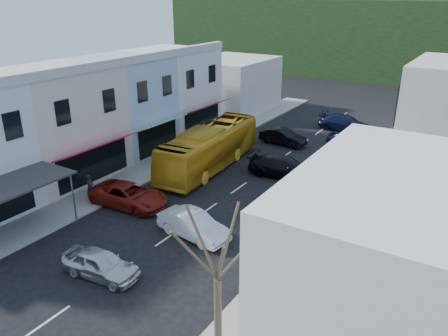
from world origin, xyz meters
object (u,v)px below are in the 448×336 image
at_px(car_white, 193,225).
at_px(traffic_signal, 396,109).
at_px(car_red, 129,196).
at_px(direction_sign, 254,241).
at_px(pedestrian_left, 90,187).
at_px(car_silver, 101,263).
at_px(bus, 210,149).
at_px(street_tree, 218,279).

relative_size(car_white, traffic_signal, 0.95).
bearing_deg(car_red, direction_sign, -108.86).
bearing_deg(traffic_signal, pedestrian_left, 54.00).
height_order(car_red, direction_sign, direction_sign).
xyz_separation_m(car_white, car_red, (-5.79, 0.97, 0.00)).
bearing_deg(car_silver, bus, 7.84).
xyz_separation_m(car_silver, street_tree, (7.75, -1.54, 3.03)).
bearing_deg(street_tree, pedestrian_left, 154.04).
distance_m(car_red, pedestrian_left, 2.79).
relative_size(street_tree, traffic_signal, 1.60).
xyz_separation_m(car_red, street_tree, (11.92, -7.92, 3.03)).
bearing_deg(car_white, car_red, 87.82).
height_order(car_red, traffic_signal, traffic_signal).
relative_size(car_silver, car_white, 1.00).
bearing_deg(street_tree, traffic_signal, 91.81).
bearing_deg(pedestrian_left, traffic_signal, -45.46).
xyz_separation_m(direction_sign, traffic_signal, (0.25, 28.90, 0.23)).
xyz_separation_m(car_silver, pedestrian_left, (-6.81, 5.54, 0.30)).
relative_size(car_silver, street_tree, 0.59).
distance_m(bus, traffic_signal, 20.51).
bearing_deg(street_tree, car_red, 146.39).
distance_m(car_silver, car_white, 5.65).
xyz_separation_m(car_silver, car_red, (-4.17, 6.38, 0.00)).
relative_size(pedestrian_left, direction_sign, 0.40).
bearing_deg(car_silver, traffic_signal, -17.01).
distance_m(bus, car_red, 8.47).
height_order(car_silver, pedestrian_left, pedestrian_left).
bearing_deg(bus, traffic_signal, 55.45).
height_order(car_white, traffic_signal, traffic_signal).
distance_m(car_white, pedestrian_left, 8.44).
relative_size(car_red, pedestrian_left, 2.71).
distance_m(pedestrian_left, street_tree, 16.42).
bearing_deg(car_white, bus, 35.93).
xyz_separation_m(car_red, direction_sign, (10.58, -2.70, 1.40)).
bearing_deg(bus, car_silver, -81.55).
bearing_deg(car_red, street_tree, -128.18).
relative_size(car_silver, direction_sign, 1.05).
relative_size(pedestrian_left, traffic_signal, 0.37).
distance_m(car_silver, pedestrian_left, 8.79).
distance_m(car_silver, traffic_signal, 33.29).
distance_m(direction_sign, street_tree, 5.63).
bearing_deg(car_silver, car_red, 27.74).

